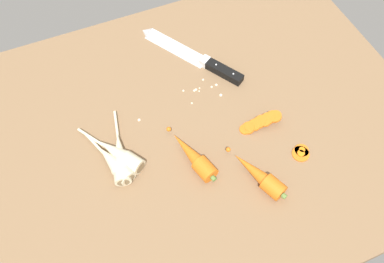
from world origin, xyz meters
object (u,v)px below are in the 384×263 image
at_px(chefs_knife, 188,53).
at_px(whole_carrot, 194,157).
at_px(parsnip_front, 114,163).
at_px(whole_carrot_second, 260,176).
at_px(carrot_slice_stray_near, 302,150).
at_px(carrot_slice_stray_mid, 301,154).
at_px(parsnip_mid_left, 119,154).
at_px(carrot_slice_stack, 260,122).
at_px(parsnip_mid_right, 120,157).

distance_m(chefs_knife, whole_carrot, 0.34).
bearing_deg(parsnip_front, whole_carrot_second, -28.57).
bearing_deg(carrot_slice_stray_near, carrot_slice_stray_mid, -135.46).
height_order(whole_carrot, carrot_slice_stray_near, whole_carrot).
bearing_deg(carrot_slice_stray_near, parsnip_front, 162.55).
relative_size(chefs_knife, parsnip_mid_left, 1.75).
bearing_deg(carrot_slice_stack, parsnip_mid_right, 173.46).
bearing_deg(carrot_slice_stray_mid, parsnip_mid_right, 159.36).
bearing_deg(carrot_slice_stray_near, carrot_slice_stack, 119.55).
distance_m(parsnip_front, carrot_slice_stack, 0.37).
xyz_separation_m(chefs_knife, parsnip_mid_left, (-0.28, -0.24, 0.01)).
bearing_deg(whole_carrot_second, parsnip_front, 151.43).
xyz_separation_m(chefs_knife, carrot_slice_stack, (0.08, -0.29, 0.01)).
relative_size(chefs_knife, parsnip_mid_right, 1.51).
height_order(chefs_knife, parsnip_mid_right, parsnip_mid_right).
height_order(whole_carrot, whole_carrot_second, same).
bearing_deg(chefs_knife, parsnip_front, -138.82).
bearing_deg(parsnip_mid_left, parsnip_front, -133.91).
xyz_separation_m(carrot_slice_stack, carrot_slice_stray_mid, (0.05, -0.11, -0.01)).
distance_m(chefs_knife, parsnip_front, 0.40).
bearing_deg(parsnip_mid_left, carrot_slice_stack, -7.92).
height_order(whole_carrot, carrot_slice_stray_mid, whole_carrot).
bearing_deg(whole_carrot, parsnip_mid_left, 154.34).
bearing_deg(chefs_knife, carrot_slice_stray_mid, -72.49).
relative_size(parsnip_mid_left, carrot_slice_stray_near, 5.07).
xyz_separation_m(chefs_knife, carrot_slice_stray_near, (0.13, -0.40, -0.00)).
bearing_deg(carrot_slice_stray_mid, carrot_slice_stray_near, 44.54).
bearing_deg(carrot_slice_stack, whole_carrot, -171.79).
bearing_deg(parsnip_front, parsnip_mid_right, 29.98).
height_order(parsnip_front, parsnip_mid_left, same).
xyz_separation_m(parsnip_mid_right, carrot_slice_stack, (0.36, -0.04, -0.00)).
height_order(parsnip_front, carrot_slice_stray_mid, parsnip_front).
xyz_separation_m(whole_carrot, carrot_slice_stray_mid, (0.25, -0.08, -0.02)).
distance_m(chefs_knife, parsnip_mid_left, 0.37).
relative_size(whole_carrot, parsnip_front, 1.02).
xyz_separation_m(whole_carrot, parsnip_mid_right, (-0.16, 0.07, -0.00)).
bearing_deg(whole_carrot, chefs_knife, 69.56).
bearing_deg(whole_carrot_second, carrot_slice_stray_mid, 8.87).
bearing_deg(parsnip_mid_right, carrot_slice_stack, -6.54).
xyz_separation_m(whole_carrot, parsnip_front, (-0.18, 0.06, -0.00)).
height_order(whole_carrot_second, parsnip_mid_right, whole_carrot_second).
relative_size(chefs_knife, carrot_slice_stray_near, 8.87).
bearing_deg(parsnip_front, carrot_slice_stack, -4.67).
height_order(whole_carrot_second, parsnip_mid_left, whole_carrot_second).
relative_size(chefs_knife, parsnip_front, 1.81).
relative_size(chefs_knife, carrot_slice_stack, 2.87).
relative_size(chefs_knife, whole_carrot, 1.77).
bearing_deg(chefs_knife, carrot_slice_stray_near, -71.23).
xyz_separation_m(chefs_knife, parsnip_mid_right, (-0.28, -0.25, 0.01)).
bearing_deg(chefs_knife, whole_carrot, -110.44).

